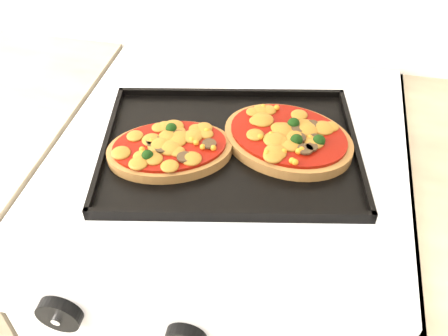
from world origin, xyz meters
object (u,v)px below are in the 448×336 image
(stove, at_px, (229,292))
(baking_tray, at_px, (230,147))
(pizza_left, at_px, (170,148))
(pizza_right, at_px, (288,137))

(stove, bearing_deg, baking_tray, -83.17)
(pizza_left, relative_size, pizza_right, 0.93)
(baking_tray, height_order, pizza_left, pizza_left)
(stove, xyz_separation_m, pizza_left, (-0.09, -0.06, 0.48))
(pizza_right, bearing_deg, pizza_left, -160.22)
(pizza_left, distance_m, pizza_right, 0.19)
(baking_tray, relative_size, pizza_left, 2.07)
(baking_tray, bearing_deg, pizza_right, 5.97)
(baking_tray, height_order, pizza_right, pizza_right)
(baking_tray, bearing_deg, stove, 85.90)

